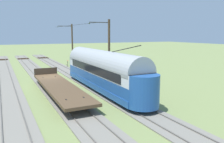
% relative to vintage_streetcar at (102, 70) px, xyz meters
% --- Properties ---
extents(ground_plane, '(220.00, 220.00, 0.00)m').
position_rel_vintage_streetcar_xyz_m(ground_plane, '(4.59, -5.44, -2.26)').
color(ground_plane, olive).
extents(track_streetcar_siding, '(2.80, 80.00, 0.18)m').
position_rel_vintage_streetcar_xyz_m(track_streetcar_siding, '(-0.00, -5.76, -2.21)').
color(track_streetcar_siding, slate).
rests_on(track_streetcar_siding, ground).
extents(track_adjacent_siding, '(2.80, 80.00, 0.18)m').
position_rel_vintage_streetcar_xyz_m(track_adjacent_siding, '(4.59, -5.76, -2.21)').
color(track_adjacent_siding, slate).
rests_on(track_adjacent_siding, ground).
extents(track_third_siding, '(2.80, 80.00, 0.18)m').
position_rel_vintage_streetcar_xyz_m(track_third_siding, '(9.17, -5.76, -2.21)').
color(track_third_siding, slate).
rests_on(track_third_siding, ground).
extents(vintage_streetcar, '(2.65, 17.93, 5.01)m').
position_rel_vintage_streetcar_xyz_m(vintage_streetcar, '(0.00, 0.00, 0.00)').
color(vintage_streetcar, '#1E4C93').
rests_on(vintage_streetcar, ground).
extents(flatcar_adjacent, '(2.80, 14.55, 1.60)m').
position_rel_vintage_streetcar_xyz_m(flatcar_adjacent, '(4.59, -0.26, -1.40)').
color(flatcar_adjacent, brown).
rests_on(flatcar_adjacent, ground).
extents(catenary_pole_foreground, '(2.78, 0.28, 7.75)m').
position_rel_vintage_streetcar_xyz_m(catenary_pole_foreground, '(-2.49, -19.42, 1.77)').
color(catenary_pole_foreground, '#423323').
rests_on(catenary_pole_foreground, ground).
extents(catenary_pole_mid_near, '(2.78, 0.28, 7.75)m').
position_rel_vintage_streetcar_xyz_m(catenary_pole_mid_near, '(-2.49, -3.70, 1.77)').
color(catenary_pole_mid_near, '#423323').
rests_on(catenary_pole_mid_near, ground).
extents(overhead_wire_run, '(2.57, 19.72, 0.18)m').
position_rel_vintage_streetcar_xyz_m(overhead_wire_run, '(-0.10, -12.16, 4.95)').
color(overhead_wire_run, black).
rests_on(overhead_wire_run, ground).
extents(switch_stand, '(0.50, 0.30, 1.24)m').
position_rel_vintage_streetcar_xyz_m(switch_stand, '(-1.26, -18.34, -1.56)').
color(switch_stand, black).
rests_on(switch_stand, ground).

